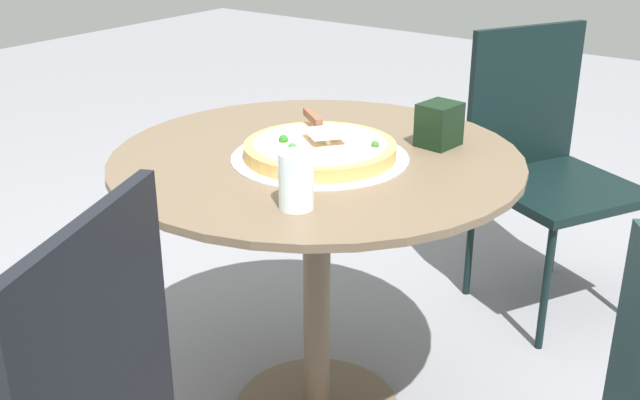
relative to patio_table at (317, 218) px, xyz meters
The scene contains 6 objects.
patio_table is the anchor object (origin of this frame).
pizza_on_tray 0.19m from the patio_table, 125.97° to the right, with size 0.42×0.42×0.06m.
pizza_server 0.23m from the patio_table, 29.23° to the left, with size 0.17×0.20×0.02m.
drinking_cup 0.39m from the patio_table, 150.61° to the right, with size 0.07×0.07×0.12m, color silver.
napkin_dispenser 0.38m from the patio_table, 40.72° to the right, with size 0.10×0.08×0.11m, color black.
patio_chair_near 0.97m from the patio_table, 12.71° to the right, with size 0.59×0.59×0.91m.
Camera 1 is at (-1.40, -1.04, 1.35)m, focal length 43.69 mm.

